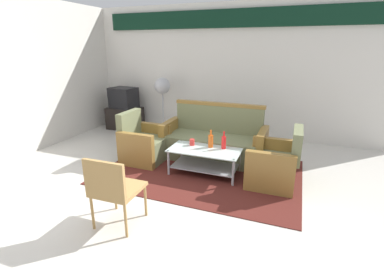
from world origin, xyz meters
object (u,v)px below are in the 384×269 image
Objects in this scene: bottle_red at (224,142)px; tv_stand at (125,118)px; cup at (192,142)px; couch at (214,142)px; coffee_table at (205,157)px; pedestal_fan at (162,89)px; armchair_left at (144,145)px; television at (124,98)px; armchair_right at (274,165)px; wicker_chair at (113,187)px; bottle_orange at (211,141)px.

tv_stand is (-2.88, 1.58, -0.26)m from bottle_red.
tv_stand reaches higher than cup.
tv_stand is at bearing -21.91° from couch.
coffee_table is at bearing 94.56° from couch.
pedestal_fan is at bearing 138.71° from bottle_red.
television is (-1.45, 1.57, 0.47)m from armchair_left.
couch is 0.61m from cup.
couch reaches higher than coffee_table.
armchair_left is at bearing 173.45° from coffee_table.
wicker_chair is at bearing 137.54° from armchair_right.
couch is 2.15× the size of wicker_chair.
bottle_orange is at bearing 100.93° from couch.
cup is (0.92, -0.04, 0.17)m from armchair_left.
armchair_left is 0.67× the size of pedestal_fan.
armchair_left is 2.14m from tv_stand.
pedestal_fan is at bearing 2.81° from tv_stand.
cup is 2.21m from pedestal_fan.
cup reaches higher than coffee_table.
armchair_right is 1.02m from bottle_orange.
armchair_right is 4.05m from television.
wicker_chair is at bearing -107.11° from bottle_orange.
pedestal_fan is at bearing 132.35° from coffee_table.
pedestal_fan reaches higher than armchair_left.
tv_stand is 1.27m from pedestal_fan.
coffee_table is 0.38m from bottle_red.
cup is 2.88m from television.
coffee_table is (1.17, -0.13, -0.02)m from armchair_left.
coffee_table is at bearing 154.73° from television.
cup is (-0.31, -0.02, -0.06)m from bottle_orange.
bottle_red is (0.26, 0.12, 0.24)m from coffee_table.
coffee_table is 0.87× the size of pedestal_fan.
pedestal_fan is (1.02, 0.05, 0.25)m from television.
pedestal_fan is at bearing -35.02° from couch.
pedestal_fan reaches higher than bottle_orange.
pedestal_fan reaches higher than armchair_right.
bottle_red is at bearing 89.92° from armchair_left.
television is at bearing -21.96° from couch.
coffee_table is 1.68× the size of television.
couch is 2.26× the size of tv_stand.
pedestal_fan is (-2.64, 1.72, 0.73)m from armchair_right.
couch reaches higher than armchair_right.
armchair_left is (-1.12, -0.52, -0.03)m from couch.
bottle_orange is (1.22, -0.02, 0.23)m from armchair_left.
armchair_right reaches higher than cup.
tv_stand is at bearing 121.19° from wicker_chair.
pedestal_fan is 3.63m from wicker_chair.
wicker_chair reaches higher than bottle_orange.
bottle_orange is 0.31m from cup.
armchair_right is 4.02m from tv_stand.
armchair_left reaches higher than coffee_table.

